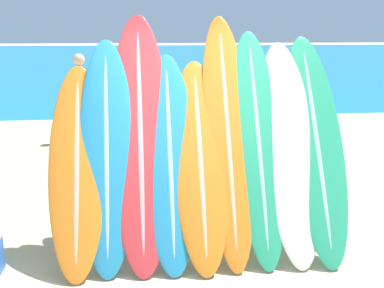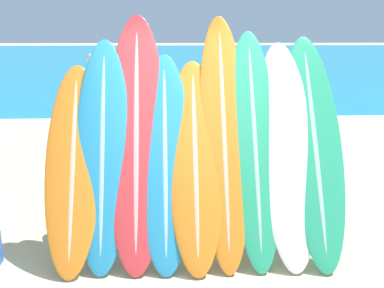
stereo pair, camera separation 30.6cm
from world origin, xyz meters
The scene contains 13 objects.
ocean_water centered at (0.00, 37.07, 0.00)m, with size 120.00×60.00×0.01m.
surfboard_rack centered at (0.01, 0.72, 0.50)m, with size 2.73×0.04×0.93m.
surfboard_slot_0 centered at (-1.18, 0.71, 0.95)m, with size 0.54×1.08×1.89m.
surfboard_slot_1 centered at (-0.90, 0.77, 1.07)m, with size 0.54×1.11×2.15m.
surfboard_slot_2 centered at (-0.58, 0.85, 1.20)m, with size 0.59×1.30×2.40m.
surfboard_slot_3 centered at (-0.29, 0.74, 1.00)m, with size 0.53×1.11×2.00m.
surfboard_slot_4 centered at (0.00, 0.72, 0.97)m, with size 0.55×1.16×1.93m.
surfboard_slot_5 centered at (0.29, 0.84, 1.20)m, with size 0.50×1.33×2.39m.
surfboard_slot_6 centered at (0.60, 0.80, 1.12)m, with size 0.50×1.23×2.23m.
surfboard_slot_7 centered at (0.92, 0.77, 1.06)m, with size 0.57×1.21×2.12m.
surfboard_slot_8 centered at (1.20, 0.79, 1.09)m, with size 0.56×1.31×2.18m.
person_near_water centered at (-1.75, 5.64, 0.98)m, with size 0.30×0.24×1.79m.
person_mid_beach centered at (2.02, 3.41, 0.99)m, with size 0.24×0.31×1.82m.
Camera 1 is at (-0.56, -3.47, 2.22)m, focal length 42.00 mm.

